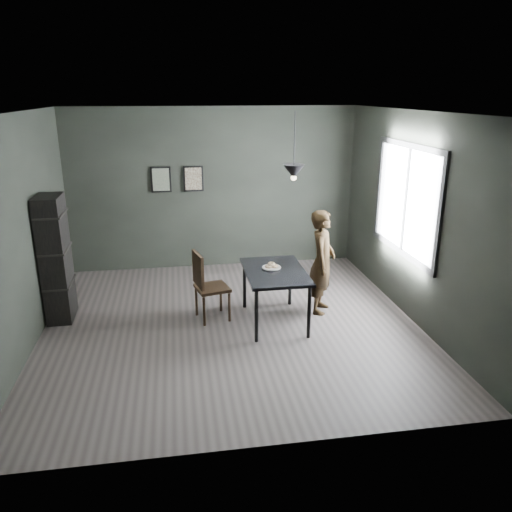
{
  "coord_description": "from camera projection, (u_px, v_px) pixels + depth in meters",
  "views": [
    {
      "loc": [
        -0.66,
        -6.15,
        3.03
      ],
      "look_at": [
        0.35,
        0.05,
        0.95
      ],
      "focal_mm": 35.0,
      "sensor_mm": 36.0,
      "label": 1
    }
  ],
  "objects": [
    {
      "name": "wood_chair",
      "position": [
        206.0,
        282.0,
        6.8
      ],
      "size": [
        0.51,
        0.51,
        0.98
      ],
      "rotation": [
        0.0,
        0.0,
        0.24
      ],
      "color": "black",
      "rests_on": "ground"
    },
    {
      "name": "framed_print_right",
      "position": [
        193.0,
        179.0,
        8.58
      ],
      "size": [
        0.34,
        0.04,
        0.44
      ],
      "color": "black",
      "rests_on": "ground"
    },
    {
      "name": "ground",
      "position": [
        231.0,
        324.0,
        6.82
      ],
      "size": [
        5.0,
        5.0,
        0.0
      ],
      "primitive_type": "plane",
      "color": "#3A3432",
      "rests_on": "ground"
    },
    {
      "name": "woman",
      "position": [
        322.0,
        262.0,
        7.02
      ],
      "size": [
        0.55,
        0.64,
        1.49
      ],
      "primitive_type": "imported",
      "rotation": [
        0.0,
        0.0,
        1.15
      ],
      "color": "black",
      "rests_on": "ground"
    },
    {
      "name": "framed_print_left",
      "position": [
        161.0,
        180.0,
        8.49
      ],
      "size": [
        0.34,
        0.04,
        0.44
      ],
      "color": "black",
      "rests_on": "ground"
    },
    {
      "name": "white_plate",
      "position": [
        271.0,
        268.0,
        6.75
      ],
      "size": [
        0.23,
        0.23,
        0.01
      ],
      "primitive_type": "cylinder",
      "color": "silver",
      "rests_on": "cafe_table"
    },
    {
      "name": "pendant_lamp",
      "position": [
        294.0,
        172.0,
        6.4
      ],
      "size": [
        0.28,
        0.28,
        0.86
      ],
      "color": "black",
      "rests_on": "ground"
    },
    {
      "name": "window_assembly",
      "position": [
        406.0,
        200.0,
        6.88
      ],
      "size": [
        0.04,
        1.96,
        1.56
      ],
      "color": "white",
      "rests_on": "ground"
    },
    {
      "name": "ceiling",
      "position": [
        228.0,
        112.0,
        5.94
      ],
      "size": [
        5.0,
        5.0,
        0.02
      ],
      "color": "silver",
      "rests_on": "ground"
    },
    {
      "name": "cafe_table",
      "position": [
        275.0,
        276.0,
        6.7
      ],
      "size": [
        0.8,
        1.2,
        0.75
      ],
      "color": "black",
      "rests_on": "ground"
    },
    {
      "name": "back_wall",
      "position": [
        214.0,
        189.0,
        8.72
      ],
      "size": [
        5.0,
        0.1,
        2.8
      ],
      "primitive_type": "cube",
      "color": "black",
      "rests_on": "ground"
    },
    {
      "name": "donut_pile",
      "position": [
        272.0,
        266.0,
        6.74
      ],
      "size": [
        0.19,
        0.14,
        0.08
      ],
      "rotation": [
        0.0,
        0.0,
        0.09
      ],
      "color": "beige",
      "rests_on": "white_plate"
    },
    {
      "name": "shelf_unit",
      "position": [
        55.0,
        259.0,
        6.76
      ],
      "size": [
        0.34,
        0.58,
        1.74
      ],
      "primitive_type": "cube",
      "rotation": [
        0.0,
        0.0,
        0.02
      ],
      "color": "black",
      "rests_on": "ground"
    }
  ]
}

